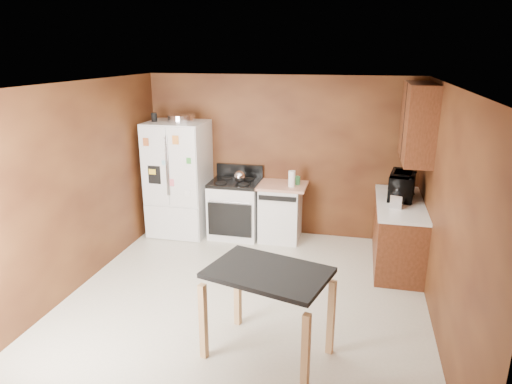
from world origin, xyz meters
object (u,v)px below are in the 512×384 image
(roasting_pan, at_px, (181,118))
(refrigerator, at_px, (179,179))
(gas_range, at_px, (235,208))
(island, at_px, (268,285))
(green_canister, at_px, (297,180))
(pen_cup, at_px, (154,117))
(microwave, at_px, (402,187))
(kettle, at_px, (240,176))
(dishwasher, at_px, (281,211))
(toaster, at_px, (398,200))
(paper_towel, at_px, (292,179))

(roasting_pan, distance_m, refrigerator, 0.96)
(gas_range, xyz_separation_m, island, (1.11, -2.85, 0.29))
(roasting_pan, relative_size, green_canister, 3.52)
(pen_cup, relative_size, microwave, 0.23)
(pen_cup, bearing_deg, roasting_pan, 12.76)
(refrigerator, relative_size, gas_range, 1.64)
(kettle, bearing_deg, island, -70.02)
(dishwasher, bearing_deg, toaster, -22.95)
(refrigerator, bearing_deg, green_canister, 4.43)
(paper_towel, height_order, microwave, microwave)
(kettle, xyz_separation_m, green_canister, (0.87, 0.12, -0.04))
(microwave, xyz_separation_m, island, (-1.35, -2.55, -0.31))
(dishwasher, bearing_deg, roasting_pan, -178.64)
(toaster, xyz_separation_m, refrigerator, (-3.29, 0.62, -0.09))
(roasting_pan, bearing_deg, toaster, -11.71)
(refrigerator, xyz_separation_m, island, (2.02, -2.79, -0.15))
(pen_cup, relative_size, paper_towel, 0.55)
(toaster, height_order, microwave, microwave)
(dishwasher, bearing_deg, gas_range, -178.06)
(kettle, distance_m, paper_towel, 0.81)
(paper_towel, bearing_deg, toaster, -22.68)
(island, bearing_deg, green_canister, 93.07)
(kettle, bearing_deg, roasting_pan, 178.73)
(green_canister, height_order, refrigerator, refrigerator)
(roasting_pan, xyz_separation_m, green_canister, (1.79, 0.10, -0.90))
(paper_towel, distance_m, microwave, 1.58)
(gas_range, bearing_deg, toaster, -15.92)
(pen_cup, xyz_separation_m, gas_range, (1.24, 0.10, -1.40))
(pen_cup, relative_size, refrigerator, 0.07)
(roasting_pan, distance_m, island, 3.61)
(refrigerator, bearing_deg, dishwasher, 2.99)
(green_canister, distance_m, toaster, 1.62)
(pen_cup, height_order, island, pen_cup)
(toaster, relative_size, dishwasher, 0.27)
(paper_towel, relative_size, refrigerator, 0.13)
(dishwasher, distance_m, island, 2.91)
(toaster, relative_size, microwave, 0.41)
(microwave, bearing_deg, toaster, 178.80)
(roasting_pan, relative_size, gas_range, 0.38)
(paper_towel, xyz_separation_m, refrigerator, (-1.81, -0.00, -0.11))
(microwave, xyz_separation_m, refrigerator, (-3.36, 0.23, -0.16))
(green_canister, relative_size, microwave, 0.20)
(pen_cup, relative_size, gas_range, 0.12)
(island, bearing_deg, toaster, 59.50)
(gas_range, bearing_deg, green_canister, 5.02)
(pen_cup, distance_m, paper_towel, 2.30)
(kettle, bearing_deg, refrigerator, -178.41)
(paper_towel, bearing_deg, roasting_pan, 178.48)
(green_canister, xyz_separation_m, gas_range, (-0.95, -0.08, -0.49))
(paper_towel, xyz_separation_m, island, (0.21, -2.79, -0.26))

